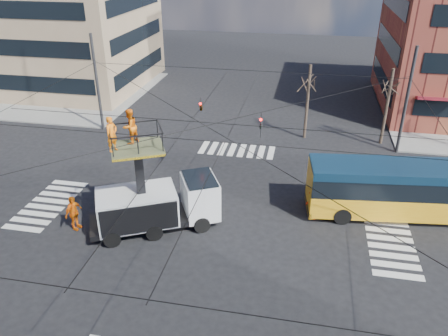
% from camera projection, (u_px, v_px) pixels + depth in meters
% --- Properties ---
extents(ground, '(120.00, 120.00, 0.00)m').
position_uv_depth(ground, '(208.00, 222.00, 24.92)').
color(ground, black).
rests_on(ground, ground).
extents(sidewalk_nw, '(18.00, 18.00, 0.12)m').
position_uv_depth(sidewalk_nw, '(62.00, 91.00, 46.84)').
color(sidewalk_nw, slate).
rests_on(sidewalk_nw, ground).
extents(crosswalks, '(22.40, 22.40, 0.02)m').
position_uv_depth(crosswalks, '(208.00, 222.00, 24.91)').
color(crosswalks, silver).
rests_on(crosswalks, ground).
extents(overhead_network, '(24.24, 24.24, 8.00)m').
position_uv_depth(overhead_network, '(207.00, 151.00, 23.32)').
color(overhead_network, '#2D2D30').
rests_on(overhead_network, ground).
extents(tree_a, '(2.00, 2.00, 6.00)m').
position_uv_depth(tree_a, '(309.00, 82.00, 33.71)').
color(tree_a, '#382B21').
rests_on(tree_a, ground).
extents(tree_b, '(2.00, 2.00, 6.00)m').
position_uv_depth(tree_b, '(390.00, 87.00, 32.68)').
color(tree_b, '#382B21').
rests_on(tree_b, ground).
extents(utility_truck, '(7.28, 5.22, 6.85)m').
position_uv_depth(utility_truck, '(156.00, 193.00, 23.58)').
color(utility_truck, black).
rests_on(utility_truck, ground).
extents(city_bus, '(12.62, 4.05, 3.20)m').
position_uv_depth(city_bus, '(419.00, 190.00, 24.76)').
color(city_bus, orange).
rests_on(city_bus, ground).
extents(traffic_cone, '(0.36, 0.36, 0.65)m').
position_uv_depth(traffic_cone, '(101.00, 229.00, 23.77)').
color(traffic_cone, red).
rests_on(traffic_cone, ground).
extents(worker_ground, '(0.78, 1.28, 2.04)m').
position_uv_depth(worker_ground, '(74.00, 213.00, 23.90)').
color(worker_ground, orange).
rests_on(worker_ground, ground).
extents(flagger, '(1.38, 1.38, 1.92)m').
position_uv_depth(flagger, '(314.00, 204.00, 24.83)').
color(flagger, '#F9360F').
rests_on(flagger, ground).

